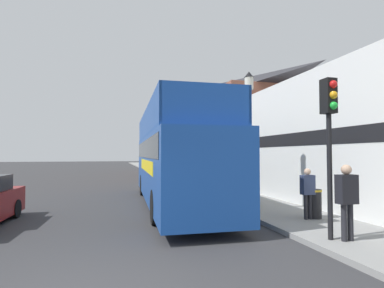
{
  "coord_description": "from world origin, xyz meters",
  "views": [
    {
      "loc": [
        0.33,
        -4.7,
        2.18
      ],
      "look_at": [
        3.67,
        7.49,
        2.62
      ],
      "focal_mm": 28.0,
      "sensor_mm": 36.0,
      "label": 1
    }
  ],
  "objects_px": {
    "tour_bus": "(174,162)",
    "lamp_post_third": "(174,138)",
    "traffic_signal": "(330,121)",
    "lamp_post_nearest": "(249,115)",
    "lamp_post_second": "(197,131)",
    "parked_car_ahead_of_bus": "(159,175)",
    "pedestrian_third": "(308,189)",
    "pedestrian_second": "(347,195)",
    "litter_bin": "(314,203)"
  },
  "relations": [
    {
      "from": "lamp_post_nearest",
      "to": "litter_bin",
      "type": "distance_m",
      "value": 3.73
    },
    {
      "from": "pedestrian_second",
      "to": "lamp_post_nearest",
      "type": "xyz_separation_m",
      "value": [
        -0.5,
        4.09,
        2.4
      ]
    },
    {
      "from": "pedestrian_third",
      "to": "traffic_signal",
      "type": "xyz_separation_m",
      "value": [
        -0.91,
        -2.1,
        1.88
      ]
    },
    {
      "from": "tour_bus",
      "to": "lamp_post_second",
      "type": "xyz_separation_m",
      "value": [
        2.47,
        4.77,
        1.73
      ]
    },
    {
      "from": "pedestrian_third",
      "to": "lamp_post_nearest",
      "type": "distance_m",
      "value": 3.3
    },
    {
      "from": "pedestrian_third",
      "to": "traffic_signal",
      "type": "height_order",
      "value": "traffic_signal"
    },
    {
      "from": "lamp_post_nearest",
      "to": "lamp_post_third",
      "type": "bearing_deg",
      "value": 88.85
    },
    {
      "from": "tour_bus",
      "to": "parked_car_ahead_of_bus",
      "type": "bearing_deg",
      "value": 88.03
    },
    {
      "from": "parked_car_ahead_of_bus",
      "to": "pedestrian_third",
      "type": "bearing_deg",
      "value": -78.33
    },
    {
      "from": "parked_car_ahead_of_bus",
      "to": "lamp_post_third",
      "type": "distance_m",
      "value": 5.08
    },
    {
      "from": "pedestrian_third",
      "to": "lamp_post_nearest",
      "type": "xyz_separation_m",
      "value": [
        -1.11,
        1.81,
        2.52
      ]
    },
    {
      "from": "parked_car_ahead_of_bus",
      "to": "pedestrian_third",
      "type": "height_order",
      "value": "pedestrian_third"
    },
    {
      "from": "lamp_post_second",
      "to": "lamp_post_third",
      "type": "bearing_deg",
      "value": 89.37
    },
    {
      "from": "parked_car_ahead_of_bus",
      "to": "pedestrian_second",
      "type": "distance_m",
      "value": 15.47
    },
    {
      "from": "lamp_post_third",
      "to": "traffic_signal",
      "type": "bearing_deg",
      "value": -90.3
    },
    {
      "from": "pedestrian_third",
      "to": "litter_bin",
      "type": "distance_m",
      "value": 0.57
    },
    {
      "from": "tour_bus",
      "to": "litter_bin",
      "type": "xyz_separation_m",
      "value": [
        3.66,
        -4.46,
        -1.24
      ]
    },
    {
      "from": "lamp_post_second",
      "to": "pedestrian_third",
      "type": "bearing_deg",
      "value": -84.55
    },
    {
      "from": "tour_bus",
      "to": "pedestrian_third",
      "type": "bearing_deg",
      "value": -50.85
    },
    {
      "from": "lamp_post_second",
      "to": "traffic_signal",
      "type": "bearing_deg",
      "value": -90.09
    },
    {
      "from": "lamp_post_second",
      "to": "parked_car_ahead_of_bus",
      "type": "bearing_deg",
      "value": 115.31
    },
    {
      "from": "parked_car_ahead_of_bus",
      "to": "litter_bin",
      "type": "relative_size",
      "value": 4.3
    },
    {
      "from": "pedestrian_second",
      "to": "lamp_post_second",
      "type": "bearing_deg",
      "value": 91.4
    },
    {
      "from": "tour_bus",
      "to": "pedestrian_second",
      "type": "bearing_deg",
      "value": -65.31
    },
    {
      "from": "tour_bus",
      "to": "litter_bin",
      "type": "relative_size",
      "value": 12.6
    },
    {
      "from": "parked_car_ahead_of_bus",
      "to": "pedestrian_third",
      "type": "distance_m",
      "value": 13.32
    },
    {
      "from": "traffic_signal",
      "to": "lamp_post_second",
      "type": "xyz_separation_m",
      "value": [
        0.02,
        11.42,
        0.62
      ]
    },
    {
      "from": "parked_car_ahead_of_bus",
      "to": "lamp_post_nearest",
      "type": "distance_m",
      "value": 11.71
    },
    {
      "from": "pedestrian_third",
      "to": "lamp_post_nearest",
      "type": "relative_size",
      "value": 0.31
    },
    {
      "from": "pedestrian_second",
      "to": "lamp_post_second",
      "type": "height_order",
      "value": "lamp_post_second"
    },
    {
      "from": "traffic_signal",
      "to": "lamp_post_nearest",
      "type": "height_order",
      "value": "lamp_post_nearest"
    },
    {
      "from": "tour_bus",
      "to": "pedestrian_second",
      "type": "xyz_separation_m",
      "value": [
        2.75,
        -6.82,
        -0.64
      ]
    },
    {
      "from": "tour_bus",
      "to": "litter_bin",
      "type": "distance_m",
      "value": 5.9
    },
    {
      "from": "tour_bus",
      "to": "lamp_post_nearest",
      "type": "bearing_deg",
      "value": -47.83
    },
    {
      "from": "tour_bus",
      "to": "lamp_post_nearest",
      "type": "distance_m",
      "value": 3.95
    },
    {
      "from": "tour_bus",
      "to": "lamp_post_nearest",
      "type": "height_order",
      "value": "lamp_post_nearest"
    },
    {
      "from": "pedestrian_third",
      "to": "traffic_signal",
      "type": "distance_m",
      "value": 2.96
    },
    {
      "from": "tour_bus",
      "to": "lamp_post_third",
      "type": "xyz_separation_m",
      "value": [
        2.55,
        12.28,
        1.69
      ]
    },
    {
      "from": "lamp_post_second",
      "to": "litter_bin",
      "type": "height_order",
      "value": "lamp_post_second"
    },
    {
      "from": "tour_bus",
      "to": "pedestrian_second",
      "type": "relative_size",
      "value": 6.45
    },
    {
      "from": "parked_car_ahead_of_bus",
      "to": "traffic_signal",
      "type": "distance_m",
      "value": 15.42
    },
    {
      "from": "parked_car_ahead_of_bus",
      "to": "litter_bin",
      "type": "xyz_separation_m",
      "value": [
        2.96,
        -12.96,
        -0.06
      ]
    },
    {
      "from": "pedestrian_third",
      "to": "lamp_post_second",
      "type": "distance_m",
      "value": 9.69
    },
    {
      "from": "pedestrian_third",
      "to": "traffic_signal",
      "type": "bearing_deg",
      "value": -113.37
    },
    {
      "from": "pedestrian_third",
      "to": "lamp_post_nearest",
      "type": "height_order",
      "value": "lamp_post_nearest"
    },
    {
      "from": "lamp_post_second",
      "to": "tour_bus",
      "type": "bearing_deg",
      "value": -117.32
    },
    {
      "from": "pedestrian_third",
      "to": "lamp_post_third",
      "type": "relative_size",
      "value": 0.32
    },
    {
      "from": "traffic_signal",
      "to": "lamp_post_nearest",
      "type": "xyz_separation_m",
      "value": [
        -0.2,
        3.91,
        0.64
      ]
    },
    {
      "from": "parked_car_ahead_of_bus",
      "to": "lamp_post_second",
      "type": "distance_m",
      "value": 5.05
    },
    {
      "from": "tour_bus",
      "to": "lamp_post_nearest",
      "type": "xyz_separation_m",
      "value": [
        2.25,
        -2.73,
        1.75
      ]
    }
  ]
}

